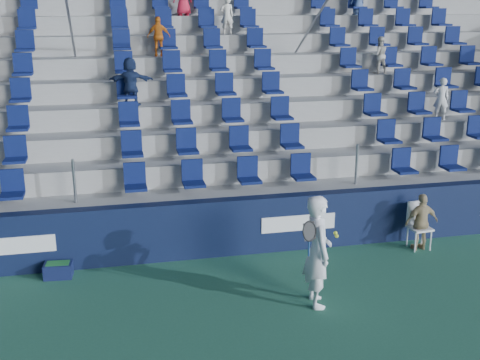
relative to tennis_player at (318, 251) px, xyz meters
The scene contains 7 objects.
ground 1.62m from the tennis_player, 148.14° to the right, with size 70.00×70.00×0.00m, color #2A6349.
sponsor_wall 2.73m from the tennis_player, 113.62° to the left, with size 24.00×0.32×1.20m.
grandstand 7.73m from the tennis_player, 98.21° to the left, with size 24.00×8.17×6.63m.
tennis_player is the anchor object (origin of this frame).
line_judge_chair 3.60m from the tennis_player, 33.63° to the left, with size 0.47×0.48×1.00m.
line_judge 3.51m from the tennis_player, 31.53° to the left, with size 0.72×0.30×1.23m, color tan.
ball_bin 4.99m from the tennis_player, 155.03° to the left, with size 0.55×0.39×0.30m.
Camera 1 is at (-2.26, -8.29, 5.05)m, focal length 45.00 mm.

